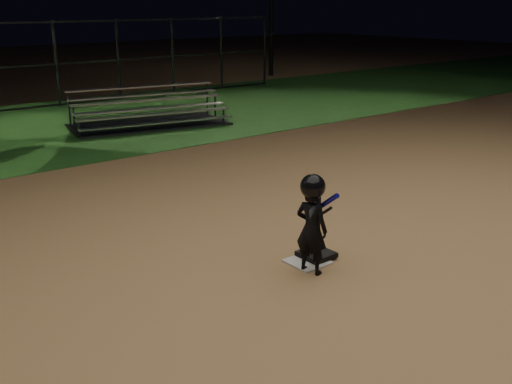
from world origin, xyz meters
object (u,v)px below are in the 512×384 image
Objects in this scene: home_plate at (308,262)px; bleacher_right at (149,118)px; batting_tee at (317,246)px; child_batter at (312,221)px.

home_plate is 9.00m from bleacher_right.
child_batter is (-0.33, -0.24, 0.46)m from batting_tee.
child_batter is (-0.15, -0.21, 0.62)m from home_plate.
bleacher_right is at bearing 73.11° from home_plate.
batting_tee is at bearing -94.76° from bleacher_right.
bleacher_right is at bearing -35.36° from child_batter.
home_plate is 0.24m from batting_tee.
home_plate is at bearing -170.79° from batting_tee.
child_batter is at bearing -125.74° from home_plate.
bleacher_right reaches higher than home_plate.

